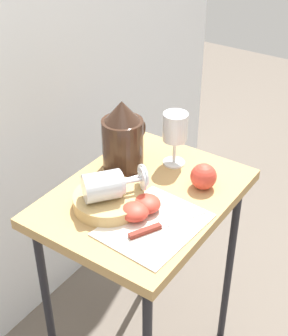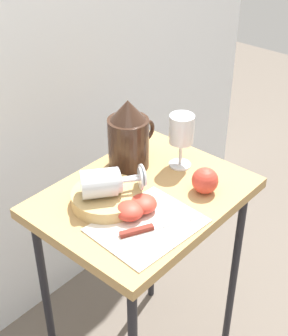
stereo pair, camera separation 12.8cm
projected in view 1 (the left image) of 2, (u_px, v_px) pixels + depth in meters
The scene contains 11 objects.
table at pixel (144, 216), 1.37m from camera, with size 0.56×0.43×0.71m.
linen_napkin at pixel (154, 225), 1.21m from camera, with size 0.25×0.20×0.00m, color silver.
basket_tray at pixel (109, 200), 1.27m from camera, with size 0.18×0.18×0.04m, color tan.
pitcher at pixel (123, 141), 1.39m from camera, with size 0.17×0.12×0.21m.
wine_glass_upright at pixel (175, 130), 1.39m from camera, with size 0.07×0.07×0.16m.
wine_glass_tipped_near at pixel (103, 186), 1.23m from camera, with size 0.16×0.15×0.07m.
wine_glass_tipped_far at pixel (109, 185), 1.24m from camera, with size 0.16×0.13×0.07m.
apple_half_left at pixel (135, 212), 1.22m from camera, with size 0.07×0.07×0.04m, color #CC3D2D.
apple_half_right at pixel (147, 204), 1.25m from camera, with size 0.07×0.07×0.04m, color #CC3D2D.
apple_whole at pixel (204, 176), 1.33m from camera, with size 0.07×0.07×0.07m, color #CC3D2D.
knife at pixel (157, 227), 1.20m from camera, with size 0.20×0.11×0.01m.
Camera 1 is at (-0.89, -0.61, 1.49)m, focal length 53.07 mm.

